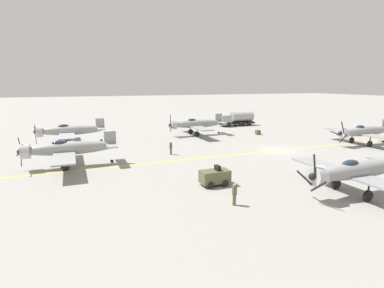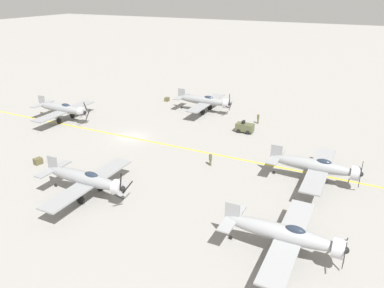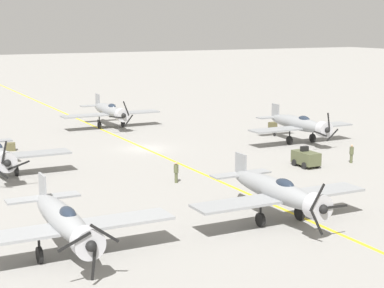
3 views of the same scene
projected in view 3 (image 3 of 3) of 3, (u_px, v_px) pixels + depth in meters
name	position (u px, v px, depth m)	size (l,w,h in m)	color
ground_plane	(145.00, 149.00, 64.75)	(400.00, 400.00, 0.00)	gray
taxiway_stripe	(145.00, 149.00, 64.75)	(0.30, 160.00, 0.01)	yellow
airplane_far_right	(64.00, 221.00, 34.59)	(12.00, 9.98, 3.65)	#96999B
airplane_far_center	(278.00, 191.00, 40.63)	(12.00, 9.98, 3.65)	gray
airplane_mid_left	(300.00, 124.00, 67.45)	(12.00, 9.98, 3.79)	gray
airplane_near_center	(110.00, 111.00, 77.35)	(12.00, 9.98, 3.71)	gray
tow_tractor	(306.00, 158.00, 56.52)	(1.57, 2.60, 1.79)	#515638
ground_crew_walking	(176.00, 171.00, 50.82)	(0.37, 0.37, 1.71)	#515638
ground_crew_inspecting	(352.00, 153.00, 57.98)	(0.37, 0.37, 1.69)	#515638
supply_crate_by_tanker	(11.00, 147.00, 63.70)	(0.93, 0.77, 0.77)	brown
supply_crate_mid_lane	(273.00, 125.00, 77.13)	(0.87, 0.73, 0.73)	brown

